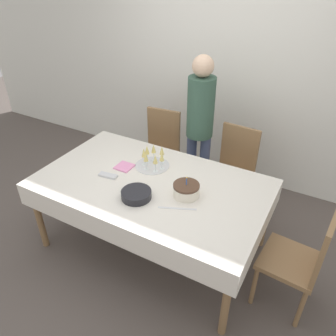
{
  "coord_description": "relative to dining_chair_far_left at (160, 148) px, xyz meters",
  "views": [
    {
      "loc": [
        1.25,
        -1.95,
        2.38
      ],
      "look_at": [
        0.11,
        0.11,
        0.87
      ],
      "focal_mm": 35.0,
      "sensor_mm": 36.0,
      "label": 1
    }
  ],
  "objects": [
    {
      "name": "champagne_tray",
      "position": [
        0.32,
        -0.68,
        0.31
      ],
      "size": [
        0.32,
        0.32,
        0.18
      ],
      "color": "silver",
      "rests_on": "dining_table"
    },
    {
      "name": "dining_chair_far_left",
      "position": [
        0.0,
        0.0,
        0.0
      ],
      "size": [
        0.46,
        0.46,
        0.96
      ],
      "color": "olive",
      "rests_on": "ground_plane"
    },
    {
      "name": "wall_back",
      "position": [
        0.45,
        0.69,
        0.83
      ],
      "size": [
        8.0,
        0.05,
        2.7
      ],
      "color": "silver",
      "rests_on": "ground_plane"
    },
    {
      "name": "cake_knife",
      "position": [
        0.81,
        -1.11,
        0.23
      ],
      "size": [
        0.28,
        0.14,
        0.0
      ],
      "color": "silver",
      "rests_on": "dining_table"
    },
    {
      "name": "birthday_cake",
      "position": [
        0.79,
        -0.93,
        0.28
      ],
      "size": [
        0.21,
        0.21,
        0.18
      ],
      "color": "silver",
      "rests_on": "dining_table"
    },
    {
      "name": "plate_stack_main",
      "position": [
        0.46,
        -1.15,
        0.26
      ],
      "size": [
        0.25,
        0.25,
        0.06
      ],
      "color": "black",
      "rests_on": "dining_table"
    },
    {
      "name": "person_standing",
      "position": [
        0.47,
        0.04,
        0.45
      ],
      "size": [
        0.28,
        0.28,
        1.63
      ],
      "color": "#3F4C72",
      "rests_on": "ground_plane"
    },
    {
      "name": "dining_table",
      "position": [
        0.45,
        -0.91,
        0.12
      ],
      "size": [
        1.99,
        1.18,
        0.75
      ],
      "color": "silver",
      "rests_on": "ground_plane"
    },
    {
      "name": "dining_chair_far_right",
      "position": [
        0.89,
        0.0,
        0.0
      ],
      "size": [
        0.45,
        0.45,
        0.96
      ],
      "color": "olive",
      "rests_on": "ground_plane"
    },
    {
      "name": "napkin_pile",
      "position": [
        0.1,
        -0.83,
        0.23
      ],
      "size": [
        0.15,
        0.15,
        0.01
      ],
      "color": "pink",
      "rests_on": "dining_table"
    },
    {
      "name": "fork_pile",
      "position": [
        0.07,
        -1.02,
        0.23
      ],
      "size": [
        0.18,
        0.08,
        0.02
      ],
      "color": "silver",
      "rests_on": "dining_table"
    },
    {
      "name": "ground_plane",
      "position": [
        0.45,
        -0.91,
        -0.52
      ],
      "size": [
        12.0,
        12.0,
        0.0
      ],
      "primitive_type": "plane",
      "color": "#564C47"
    },
    {
      "name": "dining_chair_right_end",
      "position": [
        1.76,
        -0.92,
        0.0
      ],
      "size": [
        0.45,
        0.45,
        0.96
      ],
      "color": "olive",
      "rests_on": "ground_plane"
    }
  ]
}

